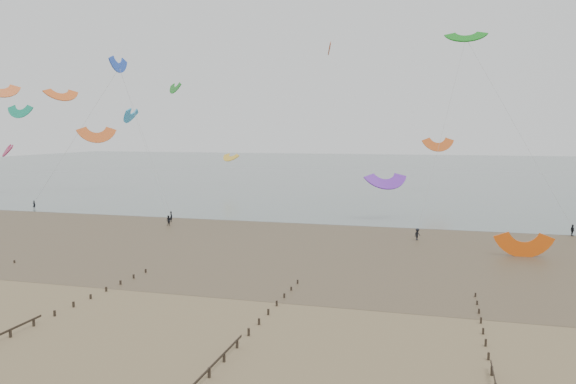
% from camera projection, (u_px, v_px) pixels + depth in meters
% --- Properties ---
extents(ground, '(500.00, 500.00, 0.00)m').
position_uv_depth(ground, '(220.00, 316.00, 49.19)').
color(ground, brown).
rests_on(ground, ground).
extents(sea_and_shore, '(500.00, 665.00, 0.03)m').
position_uv_depth(sea_and_shore, '(282.00, 240.00, 83.25)').
color(sea_and_shore, '#475654').
rests_on(sea_and_shore, ground).
extents(kitesurfer_lead, '(0.81, 0.80, 1.88)m').
position_uv_depth(kitesurfer_lead, '(171.00, 216.00, 100.51)').
color(kitesurfer_lead, black).
rests_on(kitesurfer_lead, ground).
extents(kitesurfers, '(156.41, 15.97, 1.84)m').
position_uv_depth(kitesurfers, '(526.00, 230.00, 86.81)').
color(kitesurfers, black).
rests_on(kitesurfers, ground).
extents(grounded_kite, '(6.19, 4.88, 3.35)m').
position_uv_depth(grounded_kite, '(523.00, 257.00, 72.44)').
color(grounded_kite, '#F2580F').
rests_on(grounded_kite, ground).
extents(kites_airborne, '(251.24, 104.56, 43.43)m').
position_uv_depth(kites_airborne, '(315.00, 107.00, 135.37)').
color(kites_airborne, orange).
rests_on(kites_airborne, ground).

